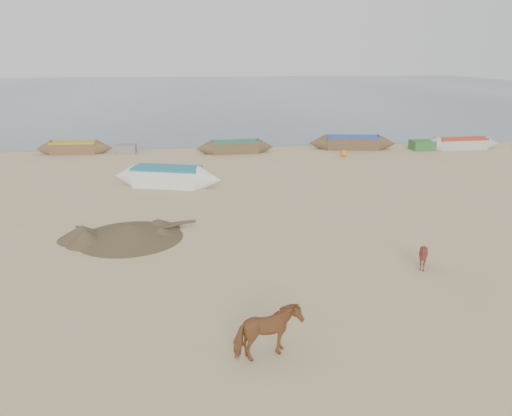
% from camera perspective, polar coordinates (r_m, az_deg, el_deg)
% --- Properties ---
extents(ground, '(140.00, 140.00, 0.00)m').
position_cam_1_polar(ground, '(14.59, 1.98, -8.37)').
color(ground, tan).
rests_on(ground, ground).
extents(sea, '(160.00, 160.00, 0.00)m').
position_cam_1_polar(sea, '(95.23, -6.03, 13.24)').
color(sea, slate).
rests_on(sea, ground).
extents(cow_adult, '(1.59, 1.08, 1.23)m').
position_cam_1_polar(cow_adult, '(10.94, 1.31, -14.04)').
color(cow_adult, brown).
rests_on(cow_adult, ground).
extents(calf_front, '(0.98, 0.93, 0.86)m').
position_cam_1_polar(calf_front, '(16.00, 18.57, -5.24)').
color(calf_front, '#5B261C').
rests_on(calf_front, ground).
extents(near_canoe, '(5.70, 2.92, 0.98)m').
position_cam_1_polar(near_canoe, '(25.17, -10.13, 3.56)').
color(near_canoe, white).
rests_on(near_canoe, ground).
extents(debris_pile, '(4.59, 4.59, 0.51)m').
position_cam_1_polar(debris_pile, '(18.33, -14.28, -2.60)').
color(debris_pile, brown).
rests_on(debris_pile, ground).
extents(waterline_canoes, '(58.68, 3.45, 0.92)m').
position_cam_1_polar(waterline_canoes, '(33.58, -4.07, 7.02)').
color(waterline_canoes, brown).
rests_on(waterline_canoes, ground).
extents(beach_clutter, '(45.18, 3.99, 0.64)m').
position_cam_1_polar(beach_clutter, '(33.30, 2.85, 6.75)').
color(beach_clutter, '#2C6239').
rests_on(beach_clutter, ground).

